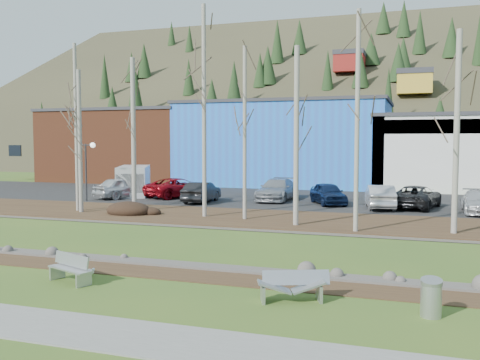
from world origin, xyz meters
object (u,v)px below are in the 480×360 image
(car_2, at_px, (178,188))
(car_6, at_px, (416,197))
(car_3, at_px, (277,190))
(car_5, at_px, (380,197))
(car_4, at_px, (328,193))
(seagull, at_px, (90,272))
(car_7, at_px, (479,202))
(van_grey, at_px, (133,181))
(bench_damaged, at_px, (293,286))
(car_1, at_px, (201,192))
(street_lamp, at_px, (86,155))
(car_0, at_px, (124,187))
(bench_intact, at_px, (71,268))
(litter_bin, at_px, (431,299))

(car_2, relative_size, car_6, 1.02)
(car_3, height_order, car_6, car_3)
(car_5, bearing_deg, car_4, -28.77)
(seagull, bearing_deg, car_7, 48.49)
(van_grey, bearing_deg, bench_damaged, -75.53)
(car_1, bearing_deg, car_2, -42.41)
(car_7, bearing_deg, car_1, -179.87)
(street_lamp, relative_size, car_0, 0.89)
(seagull, distance_m, car_0, 23.12)
(car_6, bearing_deg, street_lamp, 20.43)
(bench_intact, distance_m, van_grey, 25.44)
(car_3, bearing_deg, bench_intact, -90.66)
(car_6, xyz_separation_m, van_grey, (-21.08, 1.20, 0.42))
(seagull, xyz_separation_m, car_5, (7.82, 20.11, 0.73))
(van_grey, bearing_deg, car_7, -29.75)
(litter_bin, xyz_separation_m, car_1, (-14.71, 20.36, 0.40))
(bench_damaged, xyz_separation_m, street_lamp, (-19.28, 18.40, 2.99))
(bench_damaged, relative_size, seagull, 4.72)
(bench_intact, distance_m, car_3, 23.24)
(car_1, bearing_deg, street_lamp, 9.71)
(litter_bin, relative_size, car_0, 0.19)
(car_1, relative_size, car_6, 0.83)
(car_4, xyz_separation_m, van_grey, (-15.41, 0.88, 0.42))
(litter_bin, relative_size, car_2, 0.17)
(seagull, xyz_separation_m, car_7, (13.57, 19.65, 0.64))
(van_grey, bearing_deg, car_0, -107.46)
(seagull, distance_m, car_5, 21.59)
(litter_bin, height_order, car_5, car_5)
(car_4, relative_size, car_7, 0.93)
(seagull, relative_size, car_0, 0.09)
(car_7, relative_size, van_grey, 0.81)
(bench_intact, height_order, car_4, car_4)
(car_5, bearing_deg, van_grey, -15.91)
(car_1, relative_size, van_grey, 0.76)
(car_1, height_order, car_2, car_2)
(bench_intact, relative_size, seagull, 4.36)
(seagull, height_order, car_1, car_1)
(car_1, height_order, car_7, car_1)
(litter_bin, distance_m, car_5, 20.99)
(bench_intact, bearing_deg, car_6, 85.85)
(car_2, distance_m, car_6, 17.23)
(car_2, height_order, car_3, car_3)
(car_5, height_order, car_7, car_5)
(bench_damaged, relative_size, car_5, 0.43)
(litter_bin, distance_m, car_7, 20.60)
(bench_damaged, bearing_deg, car_4, 74.65)
(car_3, xyz_separation_m, van_grey, (-11.54, -0.26, 0.37))
(car_2, distance_m, car_4, 11.55)
(seagull, distance_m, car_3, 22.48)
(bench_damaged, height_order, car_2, car_2)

